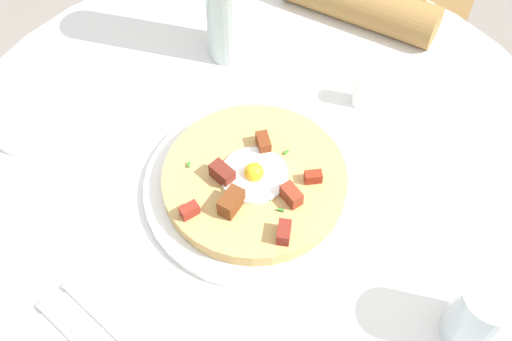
% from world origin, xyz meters
% --- Properties ---
extents(dining_table, '(0.92, 0.92, 0.75)m').
position_xyz_m(dining_table, '(0.00, 0.00, 0.57)').
color(dining_table, silver).
rests_on(dining_table, ground_plane).
extents(person_seated, '(0.52, 0.31, 1.14)m').
position_xyz_m(person_seated, '(-0.63, -0.07, 0.51)').
color(person_seated, '#2D2D33').
rests_on(person_seated, ground_plane).
extents(pizza_plate, '(0.30, 0.30, 0.01)m').
position_xyz_m(pizza_plate, '(0.03, 0.02, 0.76)').
color(pizza_plate, white).
rests_on(pizza_plate, dining_table).
extents(breakfast_pizza, '(0.25, 0.25, 0.05)m').
position_xyz_m(breakfast_pizza, '(0.03, 0.02, 0.78)').
color(breakfast_pizza, tan).
rests_on(breakfast_pizza, pizza_plate).
extents(bread_plate, '(0.17, 0.17, 0.01)m').
position_xyz_m(bread_plate, '(0.10, -0.32, 0.76)').
color(bread_plate, silver).
rests_on(bread_plate, dining_table).
extents(knife, '(0.03, 0.18, 0.00)m').
position_xyz_m(knife, '(0.29, -0.00, 0.76)').
color(knife, silver).
rests_on(knife, napkin).
extents(water_glass, '(0.07, 0.07, 0.11)m').
position_xyz_m(water_glass, '(0.05, 0.34, 0.81)').
color(water_glass, silver).
rests_on(water_glass, dining_table).
extents(salt_shaker, '(0.03, 0.03, 0.05)m').
position_xyz_m(salt_shaker, '(-0.19, 0.06, 0.78)').
color(salt_shaker, white).
rests_on(salt_shaker, dining_table).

